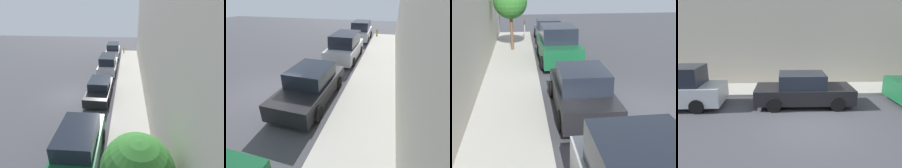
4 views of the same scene
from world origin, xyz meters
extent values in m
plane|color=#424247|center=(0.00, 0.00, 0.00)|extent=(60.00, 60.00, 0.00)
cube|color=#B2ADA3|center=(4.71, 0.00, 0.07)|extent=(2.43, 32.00, 0.15)
cube|color=beige|center=(6.93, 0.00, 6.39)|extent=(2.00, 32.00, 12.78)
cube|color=#14512D|center=(2.27, -6.60, 0.70)|extent=(2.05, 4.84, 0.96)
cube|color=black|center=(2.27, -6.60, 1.58)|extent=(1.77, 2.63, 0.80)
cylinder|color=black|center=(1.34, -5.11, 0.35)|extent=(0.22, 0.71, 0.71)
cylinder|color=black|center=(3.20, -5.11, 0.35)|extent=(0.22, 0.71, 0.71)
cube|color=black|center=(2.24, 0.02, 0.56)|extent=(1.87, 4.53, 0.68)
cube|color=black|center=(2.24, 0.12, 1.22)|extent=(1.61, 2.12, 0.64)
cylinder|color=black|center=(1.39, 1.42, 0.33)|extent=(0.22, 0.65, 0.65)
cylinder|color=black|center=(3.09, 1.42, 0.33)|extent=(0.22, 0.65, 0.65)
cylinder|color=black|center=(1.39, -1.37, 0.33)|extent=(0.22, 0.65, 0.65)
cylinder|color=black|center=(3.09, -1.37, 0.33)|extent=(0.22, 0.65, 0.65)
cube|color=#B7BABF|center=(2.26, 6.20, 0.64)|extent=(1.90, 4.90, 0.84)
cube|color=black|center=(2.26, 6.20, 1.48)|extent=(1.67, 3.10, 0.84)
cylinder|color=black|center=(1.36, 7.72, 0.31)|extent=(0.22, 0.63, 0.63)
cylinder|color=black|center=(3.16, 7.72, 0.31)|extent=(0.22, 0.63, 0.63)
cylinder|color=black|center=(1.36, 4.68, 0.31)|extent=(0.22, 0.63, 0.63)
cylinder|color=black|center=(3.16, 4.68, 0.31)|extent=(0.22, 0.63, 0.63)
cube|color=#B7BABF|center=(2.28, 13.08, 0.64)|extent=(2.04, 4.95, 0.84)
cube|color=black|center=(2.28, 13.08, 1.48)|extent=(1.76, 3.15, 0.84)
cylinder|color=black|center=(1.38, 14.60, 0.33)|extent=(0.22, 0.66, 0.66)
cylinder|color=black|center=(3.18, 14.60, 0.33)|extent=(0.22, 0.66, 0.66)
cylinder|color=black|center=(1.38, 11.56, 0.33)|extent=(0.22, 0.66, 0.66)
cylinder|color=black|center=(3.18, 11.56, 0.33)|extent=(0.22, 0.66, 0.66)
cylinder|color=gold|center=(3.85, 15.17, 0.43)|extent=(0.20, 0.20, 0.55)
sphere|color=gold|center=(3.85, 15.17, 0.75)|extent=(0.18, 0.18, 0.18)
camera|label=1|loc=(4.40, -12.75, 7.04)|focal=28.00mm
camera|label=2|loc=(5.33, -6.25, 4.27)|focal=28.00mm
camera|label=3|loc=(4.17, 9.82, 4.38)|focal=50.00mm
camera|label=4|loc=(-7.53, 1.10, 3.60)|focal=35.00mm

